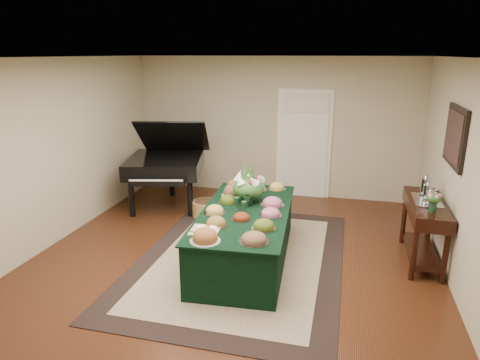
% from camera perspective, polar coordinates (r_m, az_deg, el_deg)
% --- Properties ---
extents(ground, '(6.00, 6.00, 0.00)m').
position_cam_1_polar(ground, '(6.08, -0.71, -10.32)').
color(ground, black).
rests_on(ground, ground).
extents(area_rug, '(2.75, 3.84, 0.01)m').
position_cam_1_polar(area_rug, '(6.04, 0.08, -10.46)').
color(area_rug, black).
rests_on(area_rug, ground).
extents(kitchen_doorway, '(1.05, 0.07, 2.10)m').
position_cam_1_polar(kitchen_doorway, '(8.42, 8.49, 4.57)').
color(kitchen_doorway, white).
rests_on(kitchen_doorway, ground).
extents(buffet_table, '(1.31, 2.51, 0.72)m').
position_cam_1_polar(buffet_table, '(5.87, 0.72, -7.42)').
color(buffet_table, black).
rests_on(buffet_table, ground).
extents(food_platters, '(1.07, 2.39, 0.13)m').
position_cam_1_polar(food_platters, '(5.68, 0.40, -3.82)').
color(food_platters, '#B9B9C2').
rests_on(food_platters, buffet_table).
extents(cutting_board, '(0.36, 0.36, 0.10)m').
position_cam_1_polar(cutting_board, '(5.12, -4.65, -6.42)').
color(cutting_board, tan).
rests_on(cutting_board, buffet_table).
extents(green_goblets, '(0.21, 0.34, 0.18)m').
position_cam_1_polar(green_goblets, '(5.75, 0.50, -3.13)').
color(green_goblets, '#163721').
rests_on(green_goblets, buffet_table).
extents(floral_centerpiece, '(0.46, 0.46, 0.46)m').
position_cam_1_polar(floral_centerpiece, '(5.98, 1.15, -0.53)').
color(floral_centerpiece, '#163721').
rests_on(floral_centerpiece, buffet_table).
extents(grand_piano, '(1.63, 1.81, 1.64)m').
position_cam_1_polar(grand_piano, '(7.92, -9.88, 2.13)').
color(grand_piano, black).
rests_on(grand_piano, ground).
extents(wicker_basket, '(0.44, 0.44, 0.27)m').
position_cam_1_polar(wicker_basket, '(7.51, -4.70, -3.83)').
color(wicker_basket, olive).
rests_on(wicker_basket, ground).
extents(mahogany_sideboard, '(0.45, 1.35, 0.86)m').
position_cam_1_polar(mahogany_sideboard, '(6.24, 23.48, -4.35)').
color(mahogany_sideboard, black).
rests_on(mahogany_sideboard, ground).
extents(tea_service, '(0.34, 0.58, 0.30)m').
position_cam_1_polar(tea_service, '(6.21, 23.71, -1.43)').
color(tea_service, '#B9B9C2').
rests_on(tea_service, mahogany_sideboard).
extents(pink_bouquet, '(0.20, 0.20, 0.25)m').
position_cam_1_polar(pink_bouquet, '(5.76, 24.44, -2.31)').
color(pink_bouquet, '#163721').
rests_on(pink_bouquet, mahogany_sideboard).
extents(wall_painting, '(0.05, 0.95, 0.75)m').
position_cam_1_polar(wall_painting, '(6.01, 26.74, 5.22)').
color(wall_painting, black).
rests_on(wall_painting, ground).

